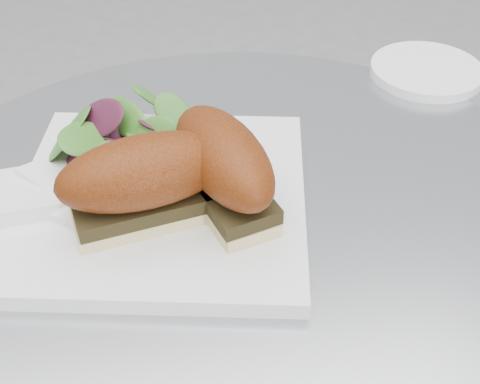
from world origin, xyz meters
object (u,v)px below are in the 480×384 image
object	(u,v)px
sandwich_left	(146,180)
saucer	(426,71)
sandwich_right	(223,165)
plate	(162,199)

from	to	relation	value
sandwich_left	saucer	bearing A→B (deg)	21.88
sandwich_right	saucer	bearing A→B (deg)	111.09
sandwich_left	saucer	size ratio (longest dim) A/B	1.18
sandwich_right	saucer	xyz separation A→B (m)	(0.29, 0.20, -0.05)
plate	sandwich_right	distance (m)	0.08
plate	sandwich_left	world-z (taller)	sandwich_left
sandwich_left	sandwich_right	size ratio (longest dim) A/B	1.02
sandwich_left	sandwich_right	world-z (taller)	same
sandwich_left	saucer	distance (m)	0.42
sandwich_left	saucer	xyz separation A→B (m)	(0.35, 0.21, -0.05)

